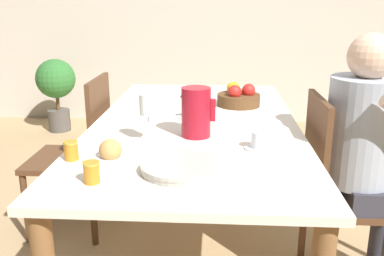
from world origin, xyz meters
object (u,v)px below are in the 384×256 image
(potted_plant, at_px, (56,85))
(chair_person_side, at_px, (341,189))
(bread_plate, at_px, (111,154))
(red_pitcher, at_px, (196,112))
(teacup_across, at_px, (190,112))
(teacup_near_person, at_px, (260,141))
(person_seated, at_px, (369,147))
(wine_glass_water, at_px, (148,107))
(fruit_bowl, at_px, (239,97))
(jam_jar_red, at_px, (71,150))
(serving_tray, at_px, (181,167))
(chair_opposite, at_px, (80,151))
(jam_jar_amber, at_px, (92,171))

(potted_plant, bearing_deg, chair_person_side, -46.81)
(bread_plate, bearing_deg, potted_plant, 114.62)
(red_pitcher, height_order, teacup_across, red_pitcher)
(teacup_near_person, xyz_separation_m, bread_plate, (-0.55, -0.16, -0.01))
(person_seated, bearing_deg, teacup_across, -108.78)
(person_seated, xyz_separation_m, wine_glass_water, (-0.93, -0.12, 0.19))
(chair_person_side, xyz_separation_m, fruit_bowl, (-0.45, 0.49, 0.31))
(red_pitcher, distance_m, fruit_bowl, 0.60)
(teacup_near_person, bearing_deg, chair_person_side, 29.25)
(fruit_bowl, relative_size, potted_plant, 0.32)
(red_pitcher, bearing_deg, jam_jar_red, -144.42)
(chair_person_side, height_order, serving_tray, chair_person_side)
(chair_person_side, distance_m, person_seated, 0.24)
(bread_plate, xyz_separation_m, jam_jar_red, (-0.14, -0.00, 0.01))
(chair_opposite, distance_m, potted_plant, 2.09)
(bread_plate, distance_m, fruit_bowl, 1.01)
(wine_glass_water, relative_size, fruit_bowl, 0.84)
(chair_opposite, relative_size, teacup_across, 7.33)
(chair_person_side, xyz_separation_m, wine_glass_water, (-0.84, -0.16, 0.41))
(jam_jar_amber, height_order, fruit_bowl, fruit_bowl)
(teacup_across, distance_m, potted_plant, 2.59)
(chair_person_side, height_order, bread_plate, chair_person_side)
(bread_plate, bearing_deg, teacup_across, 67.86)
(teacup_across, height_order, bread_plate, bread_plate)
(serving_tray, height_order, fruit_bowl, fruit_bowl)
(teacup_across, distance_m, bread_plate, 0.66)
(jam_jar_red, bearing_deg, red_pitcher, 35.58)
(wine_glass_water, height_order, jam_jar_red, wine_glass_water)
(bread_plate, relative_size, potted_plant, 0.27)
(red_pitcher, height_order, wine_glass_water, red_pitcher)
(chair_opposite, relative_size, jam_jar_red, 12.62)
(chair_person_side, height_order, teacup_across, chair_person_side)
(teacup_near_person, xyz_separation_m, serving_tray, (-0.29, -0.25, -0.02))
(chair_opposite, height_order, teacup_across, chair_opposite)
(wine_glass_water, height_order, bread_plate, wine_glass_water)
(red_pitcher, height_order, serving_tray, red_pitcher)
(teacup_across, bearing_deg, bread_plate, -112.14)
(red_pitcher, xyz_separation_m, jam_jar_amber, (-0.30, -0.51, -0.07))
(red_pitcher, bearing_deg, chair_person_side, 6.24)
(red_pitcher, distance_m, wine_glass_water, 0.21)
(teacup_near_person, height_order, potted_plant, teacup_near_person)
(chair_person_side, distance_m, jam_jar_red, 1.19)
(red_pitcher, relative_size, jam_jar_amber, 2.98)
(teacup_across, distance_m, serving_tray, 0.70)
(chair_person_side, bearing_deg, jam_jar_amber, -58.73)
(chair_opposite, xyz_separation_m, red_pitcher, (0.68, -0.49, 0.37))
(chair_opposite, distance_m, bread_plate, 0.93)
(potted_plant, bearing_deg, jam_jar_red, -67.96)
(person_seated, height_order, bread_plate, person_seated)
(chair_opposite, bearing_deg, person_seated, -107.69)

